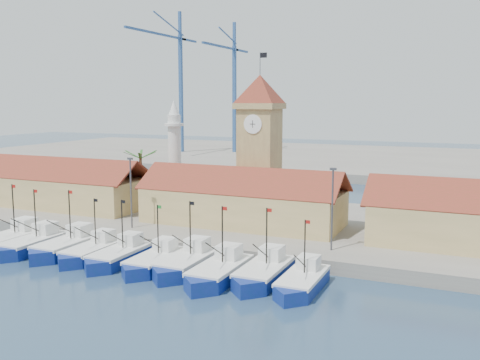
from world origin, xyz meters
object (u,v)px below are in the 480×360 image
at_px(boat_5, 154,262).
at_px(clock_tower, 260,142).
at_px(minaret, 175,152).
at_px(boat_0, 9,241).

distance_m(boat_5, clock_tower, 26.17).
xyz_separation_m(boat_5, clock_tower, (2.56, 23.50, 11.22)).
height_order(clock_tower, minaret, clock_tower).
distance_m(boat_5, minaret, 29.77).
bearing_deg(boat_5, minaret, 116.00).
xyz_separation_m(boat_0, boat_5, (20.52, 0.09, -0.10)).
bearing_deg(clock_tower, boat_0, -134.37).
distance_m(boat_0, minaret, 28.27).
bearing_deg(clock_tower, boat_5, -96.22).
bearing_deg(boat_0, boat_5, 0.25).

